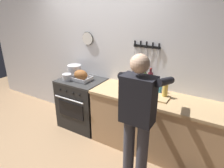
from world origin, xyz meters
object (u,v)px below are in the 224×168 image
object	(u,v)px
roasting_pan	(81,76)
bottle_wine_red	(150,80)
stove	(82,103)
bottle_cooking_oil	(165,90)
person_cook	(138,114)
saucepan	(67,77)
cutting_board	(156,97)
bottle_dish_soap	(160,87)
bottle_olive_oil	(144,79)
bottle_vinegar	(126,81)
bottle_hot_sauce	(136,82)
stock_pot	(74,70)

from	to	relation	value
roasting_pan	bottle_wine_red	size ratio (longest dim) A/B	1.07
stove	bottle_cooking_oil	xyz separation A→B (m)	(1.47, 0.05, 0.56)
person_cook	saucepan	world-z (taller)	person_cook
cutting_board	stove	bearing A→B (deg)	179.12
stove	bottle_dish_soap	bearing A→B (deg)	8.04
person_cook	saucepan	size ratio (longest dim) A/B	10.52
person_cook	bottle_olive_oil	xyz separation A→B (m)	(-0.31, 0.90, 0.08)
bottle_olive_oil	bottle_vinegar	bearing A→B (deg)	-145.02
cutting_board	bottle_dish_soap	xyz separation A→B (m)	(-0.02, 0.21, 0.08)
person_cook	bottle_vinegar	bearing A→B (deg)	34.22
stove	bottle_cooking_oil	bearing A→B (deg)	2.11
bottle_hot_sauce	stock_pot	bearing A→B (deg)	-176.72
bottle_dish_soap	bottle_olive_oil	distance (m)	0.29
bottle_cooking_oil	bottle_vinegar	bearing A→B (deg)	176.97
bottle_vinegar	cutting_board	bearing A→B (deg)	-11.53
person_cook	cutting_board	world-z (taller)	person_cook
saucepan	cutting_board	distance (m)	1.56
bottle_cooking_oil	bottle_dish_soap	bearing A→B (deg)	131.62
bottle_dish_soap	bottle_vinegar	xyz separation A→B (m)	(-0.51, -0.10, 0.01)
bottle_vinegar	stove	bearing A→B (deg)	-174.06
roasting_pan	bottle_olive_oil	bearing A→B (deg)	14.27
cutting_board	bottle_wine_red	bearing A→B (deg)	127.26
bottle_olive_oil	bottle_dish_soap	bearing A→B (deg)	-11.49
bottle_dish_soap	bottle_hot_sauce	bearing A→B (deg)	-177.33
person_cook	bottle_hot_sauce	bearing A→B (deg)	24.90
cutting_board	bottle_dish_soap	bearing A→B (deg)	96.41
roasting_pan	cutting_board	size ratio (longest dim) A/B	0.98
stock_pot	bottle_cooking_oil	world-z (taller)	bottle_cooking_oil
stock_pot	saucepan	bearing A→B (deg)	-79.91
roasting_pan	saucepan	distance (m)	0.24
bottle_hot_sauce	saucepan	bearing A→B (deg)	-164.65
bottle_wine_red	bottle_cooking_oil	bearing A→B (deg)	-32.53
bottle_vinegar	bottle_hot_sauce	size ratio (longest dim) A/B	1.22
cutting_board	bottle_hot_sauce	world-z (taller)	bottle_hot_sauce
roasting_pan	bottle_hot_sauce	distance (m)	0.96
stove	person_cook	world-z (taller)	person_cook
bottle_wine_red	saucepan	bearing A→B (deg)	-164.00
stock_pot	bottle_olive_oil	xyz separation A→B (m)	(1.30, 0.14, 0.03)
saucepan	cutting_board	xyz separation A→B (m)	(1.56, 0.12, -0.05)
stock_pot	saucepan	size ratio (longest dim) A/B	1.56
stove	stock_pot	world-z (taller)	stock_pot
cutting_board	bottle_dish_soap	size ratio (longest dim) A/B	1.64
stove	bottle_wine_red	distance (m)	1.33
cutting_board	bottle_hot_sauce	xyz separation A→B (m)	(-0.41, 0.19, 0.08)
stock_pot	bottle_dish_soap	distance (m)	1.58
bottle_olive_oil	stove	bearing A→B (deg)	-166.96
bottle_wine_red	bottle_olive_oil	bearing A→B (deg)	179.02
cutting_board	saucepan	bearing A→B (deg)	-175.51
stove	saucepan	world-z (taller)	saucepan
person_cook	bottle_hot_sauce	size ratio (longest dim) A/B	7.98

